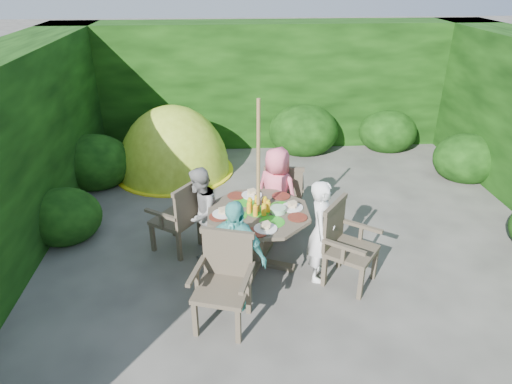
{
  "coord_description": "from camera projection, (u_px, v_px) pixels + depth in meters",
  "views": [
    {
      "loc": [
        -1.01,
        -5.59,
        3.52
      ],
      "look_at": [
        -0.64,
        -0.27,
        0.85
      ],
      "focal_mm": 32.0,
      "sensor_mm": 36.0,
      "label": 1
    }
  ],
  "objects": [
    {
      "name": "child_front",
      "position": [
        235.0,
        254.0,
        5.02
      ],
      "size": [
        0.83,
        0.69,
        1.32
      ],
      "primitive_type": "imported",
      "rotation": [
        0.0,
        0.0,
        -0.57
      ],
      "color": "#51BFB6",
      "rests_on": "ground"
    },
    {
      "name": "patio_table",
      "position": [
        259.0,
        220.0,
        5.69
      ],
      "size": [
        1.77,
        1.77,
        0.94
      ],
      "rotation": [
        0.0,
        0.0,
        -0.4
      ],
      "color": "#3D3428",
      "rests_on": "ground"
    },
    {
      "name": "child_right",
      "position": [
        321.0,
        231.0,
        5.46
      ],
      "size": [
        0.43,
        0.55,
        1.31
      ],
      "primitive_type": "imported",
      "rotation": [
        0.0,
        0.0,
        1.29
      ],
      "color": "white",
      "rests_on": "ground"
    },
    {
      "name": "dome_tent",
      "position": [
        175.0,
        172.0,
        8.63
      ],
      "size": [
        2.34,
        2.34,
        2.52
      ],
      "rotation": [
        0.0,
        0.0,
        0.14
      ],
      "color": "#98B322",
      "rests_on": "ground"
    },
    {
      "name": "garden_chair_front",
      "position": [
        224.0,
        279.0,
        4.83
      ],
      "size": [
        0.72,
        0.68,
        1.0
      ],
      "rotation": [
        0.0,
        0.0,
        -0.29
      ],
      "color": "#3D3428",
      "rests_on": "ground"
    },
    {
      "name": "ground",
      "position": [
        298.0,
        235.0,
        6.63
      ],
      "size": [
        60.0,
        60.0,
        0.0
      ],
      "primitive_type": "plane",
      "color": "#42403B",
      "rests_on": "ground"
    },
    {
      "name": "parasol_pole",
      "position": [
        258.0,
        188.0,
        5.5
      ],
      "size": [
        0.06,
        0.06,
        2.2
      ],
      "primitive_type": "cylinder",
      "rotation": [
        0.0,
        0.0,
        -0.4
      ],
      "color": "brown",
      "rests_on": "ground"
    },
    {
      "name": "child_back",
      "position": [
        277.0,
        193.0,
        6.37
      ],
      "size": [
        0.77,
        0.72,
        1.32
      ],
      "primitive_type": "imported",
      "rotation": [
        0.0,
        0.0,
        2.51
      ],
      "color": "#FF6982",
      "rests_on": "ground"
    },
    {
      "name": "garden_chair_left",
      "position": [
        180.0,
        216.0,
        6.06
      ],
      "size": [
        0.76,
        0.78,
        0.98
      ],
      "rotation": [
        0.0,
        0.0,
        -2.17
      ],
      "color": "#3D3428",
      "rests_on": "ground"
    },
    {
      "name": "garden_chair_right",
      "position": [
        345.0,
        243.0,
        5.45
      ],
      "size": [
        0.78,
        0.79,
        1.0
      ],
      "rotation": [
        0.0,
        0.0,
        0.93
      ],
      "color": "#3D3428",
      "rests_on": "ground"
    },
    {
      "name": "garden_chair_back",
      "position": [
        284.0,
        193.0,
        6.68
      ],
      "size": [
        0.65,
        0.59,
        0.96
      ],
      "rotation": [
        0.0,
        0.0,
        2.99
      ],
      "color": "#3D3428",
      "rests_on": "ground"
    },
    {
      "name": "hedge_enclosure",
      "position": [
        289.0,
        123.0,
        7.26
      ],
      "size": [
        9.0,
        9.0,
        2.5
      ],
      "color": "black",
      "rests_on": "ground"
    },
    {
      "name": "child_left",
      "position": [
        200.0,
        213.0,
        5.95
      ],
      "size": [
        0.58,
        0.68,
        1.23
      ],
      "primitive_type": "imported",
      "rotation": [
        0.0,
        0.0,
        -1.78
      ],
      "color": "gray",
      "rests_on": "ground"
    }
  ]
}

